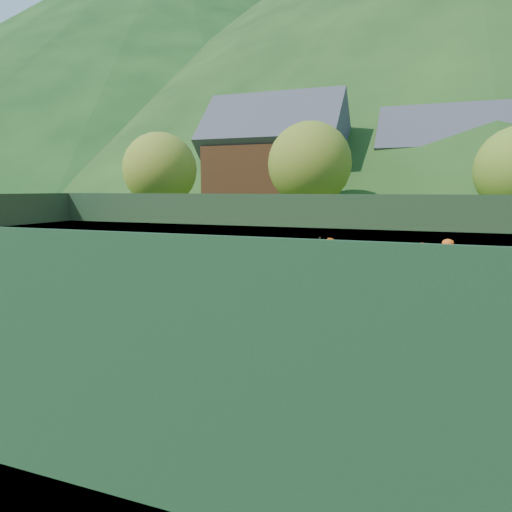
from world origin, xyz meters
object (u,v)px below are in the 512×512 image
(student_b, at_px, (422,261))
(tennis_net, at_px, (281,272))
(chalet_left, at_px, (276,166))
(chalet_mid, at_px, (445,172))
(student_c, at_px, (447,262))
(ball_hopper, at_px, (3,271))
(coach, at_px, (128,268))
(student_a, at_px, (329,258))

(student_b, relative_size, tennis_net, 0.11)
(chalet_left, xyz_separation_m, chalet_mid, (16.00, 4.00, -0.66))
(student_b, bearing_deg, student_c, 165.33)
(student_b, height_order, chalet_mid, chalet_mid)
(student_c, xyz_separation_m, ball_hopper, (-13.07, -6.39, -0.06))
(coach, bearing_deg, student_b, 22.34)
(student_a, xyz_separation_m, tennis_net, (-1.27, -1.86, -0.26))
(student_a, height_order, ball_hopper, student_a)
(student_c, bearing_deg, student_b, -56.00)
(student_a, xyz_separation_m, ball_hopper, (-9.05, -6.06, -0.01))
(student_a, distance_m, chalet_mid, 32.76)
(coach, distance_m, tennis_net, 5.00)
(student_c, xyz_separation_m, chalet_left, (-15.29, 27.82, 4.82))
(tennis_net, xyz_separation_m, chalet_mid, (6.00, 34.00, 4.47))
(student_b, distance_m, ball_hopper, 14.12)
(student_a, distance_m, tennis_net, 2.27)
(coach, distance_m, student_c, 10.61)
(chalet_mid, bearing_deg, tennis_net, -100.01)
(tennis_net, bearing_deg, ball_hopper, -151.60)
(tennis_net, distance_m, chalet_mid, 34.81)
(coach, relative_size, chalet_left, 0.13)
(student_c, relative_size, tennis_net, 0.13)
(coach, bearing_deg, chalet_mid, 62.52)
(student_c, height_order, chalet_left, chalet_left)
(student_a, xyz_separation_m, chalet_mid, (4.73, 32.14, 4.21))
(student_b, xyz_separation_m, chalet_mid, (1.53, 31.17, 4.28))
(coach, bearing_deg, ball_hopper, -175.13)
(ball_hopper, bearing_deg, student_c, 26.05)
(student_c, xyz_separation_m, tennis_net, (-5.29, -2.18, -0.30))
(coach, relative_size, tennis_net, 0.15)
(ball_hopper, bearing_deg, chalet_left, 93.72)
(coach, height_order, ball_hopper, coach)
(ball_hopper, bearing_deg, tennis_net, 28.40)
(student_c, bearing_deg, chalet_left, -78.77)
(coach, xyz_separation_m, student_c, (9.25, 5.20, -0.08))
(student_a, height_order, student_b, student_a)
(chalet_mid, bearing_deg, ball_hopper, -109.83)
(student_b, height_order, student_c, student_c)
(student_a, relative_size, ball_hopper, 1.52)
(coach, height_order, student_a, coach)
(student_a, bearing_deg, chalet_mid, -116.41)
(coach, height_order, chalet_mid, chalet_mid)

